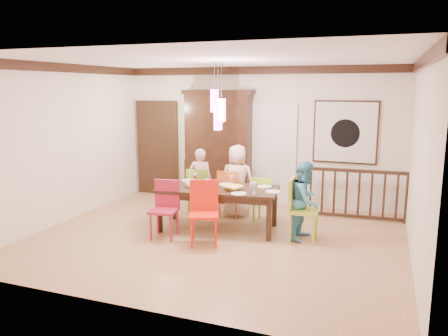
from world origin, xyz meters
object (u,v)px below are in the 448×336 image
(china_hutch, at_px, (219,146))
(person_end_right, at_px, (305,200))
(dining_table, at_px, (218,193))
(chair_far_left, at_px, (198,187))
(person_far_left, at_px, (200,181))
(person_far_mid, at_px, (237,181))
(balustrade, at_px, (353,193))
(chair_end_right, at_px, (304,206))

(china_hutch, height_order, person_end_right, china_hutch)
(person_end_right, bearing_deg, dining_table, 102.47)
(chair_far_left, height_order, person_far_left, person_far_left)
(chair_far_left, relative_size, person_far_left, 0.71)
(person_far_mid, relative_size, person_end_right, 1.08)
(person_far_mid, bearing_deg, person_far_left, 1.52)
(china_hutch, bearing_deg, balustrade, -6.90)
(chair_far_left, height_order, china_hutch, china_hutch)
(person_far_mid, bearing_deg, dining_table, 83.43)
(chair_end_right, distance_m, person_end_right, 0.11)
(balustrade, relative_size, person_end_right, 1.62)
(dining_table, xyz_separation_m, balustrade, (2.17, 1.49, -0.16))
(dining_table, relative_size, person_far_mid, 1.54)
(china_hutch, distance_m, balustrade, 2.97)
(dining_table, height_order, person_far_mid, person_far_mid)
(person_far_mid, bearing_deg, chair_far_left, 3.62)
(china_hutch, height_order, balustrade, china_hutch)
(chair_far_left, xyz_separation_m, person_far_mid, (0.78, 0.10, 0.17))
(chair_far_left, xyz_separation_m, person_end_right, (2.23, -0.75, 0.12))
(dining_table, height_order, chair_far_left, chair_far_left)
(chair_end_right, bearing_deg, balustrade, -24.52)
(dining_table, xyz_separation_m, person_end_right, (1.51, 0.06, -0.01))
(chair_end_right, bearing_deg, person_end_right, 1.78)
(balustrade, height_order, person_far_left, person_far_left)
(person_far_mid, height_order, person_end_right, person_far_mid)
(person_end_right, bearing_deg, chair_end_right, -166.48)
(dining_table, distance_m, person_far_mid, 0.90)
(dining_table, distance_m, chair_end_right, 1.52)
(chair_end_right, xyz_separation_m, person_end_right, (-0.01, 0.09, 0.06))
(chair_end_right, height_order, balustrade, chair_end_right)
(china_hutch, height_order, person_far_mid, china_hutch)
(china_hutch, bearing_deg, chair_far_left, -91.91)
(dining_table, distance_m, chair_far_left, 1.09)
(balustrade, xyz_separation_m, person_end_right, (-0.66, -1.43, 0.15))
(china_hutch, relative_size, person_far_left, 1.86)
(chair_end_right, distance_m, balustrade, 1.66)
(person_far_left, bearing_deg, china_hutch, -97.48)
(chair_far_left, height_order, person_far_mid, person_far_mid)
(chair_far_left, relative_size, person_far_mid, 0.66)
(dining_table, relative_size, balustrade, 1.02)
(dining_table, xyz_separation_m, person_far_mid, (0.05, 0.90, 0.04))
(chair_end_right, relative_size, person_far_left, 0.78)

